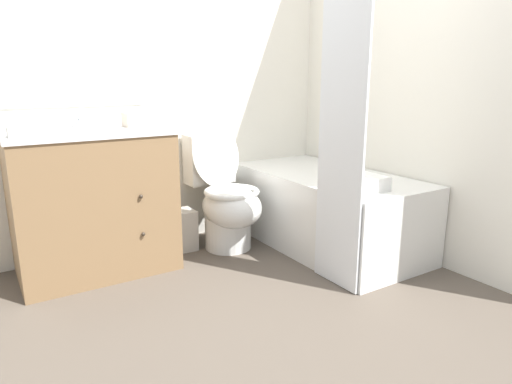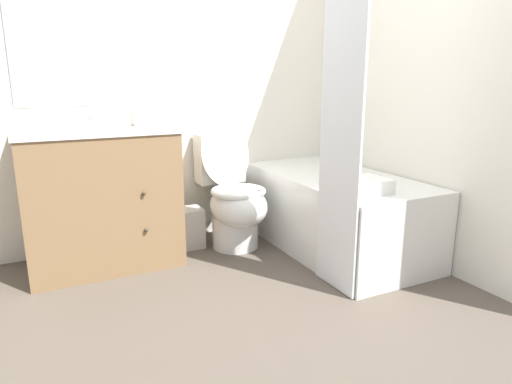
{
  "view_description": "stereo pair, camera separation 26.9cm",
  "coord_description": "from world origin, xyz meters",
  "px_view_note": "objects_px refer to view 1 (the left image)",
  "views": [
    {
      "loc": [
        -1.31,
        -1.47,
        1.19
      ],
      "look_at": [
        0.09,
        0.74,
        0.54
      ],
      "focal_mm": 32.0,
      "sensor_mm": 36.0,
      "label": 1
    },
    {
      "loc": [
        -1.08,
        -1.6,
        1.19
      ],
      "look_at": [
        0.09,
        0.74,
        0.54
      ],
      "focal_mm": 32.0,
      "sensor_mm": 36.0,
      "label": 2
    }
  ],
  "objects_px": {
    "vanity_cabinet": "(93,201)",
    "wastebasket": "(180,230)",
    "tissue_box": "(134,119)",
    "soap_dispenser": "(149,117)",
    "bath_towel_folded": "(360,183)",
    "bathtub": "(327,209)",
    "hand_towel_folded": "(34,131)",
    "sink_faucet": "(79,121)",
    "toilet": "(226,200)"
  },
  "relations": [
    {
      "from": "bathtub",
      "to": "hand_towel_folded",
      "type": "height_order",
      "value": "hand_towel_folded"
    },
    {
      "from": "wastebasket",
      "to": "tissue_box",
      "type": "height_order",
      "value": "tissue_box"
    },
    {
      "from": "tissue_box",
      "to": "hand_towel_folded",
      "type": "height_order",
      "value": "tissue_box"
    },
    {
      "from": "sink_faucet",
      "to": "tissue_box",
      "type": "bearing_deg",
      "value": -30.87
    },
    {
      "from": "tissue_box",
      "to": "bath_towel_folded",
      "type": "bearing_deg",
      "value": -41.38
    },
    {
      "from": "vanity_cabinet",
      "to": "bathtub",
      "type": "distance_m",
      "value": 1.58
    },
    {
      "from": "vanity_cabinet",
      "to": "wastebasket",
      "type": "relative_size",
      "value": 3.28
    },
    {
      "from": "bathtub",
      "to": "hand_towel_folded",
      "type": "distance_m",
      "value": 1.95
    },
    {
      "from": "tissue_box",
      "to": "wastebasket",
      "type": "bearing_deg",
      "value": 5.4
    },
    {
      "from": "vanity_cabinet",
      "to": "tissue_box",
      "type": "xyz_separation_m",
      "value": [
        0.29,
        0.01,
        0.48
      ]
    },
    {
      "from": "hand_towel_folded",
      "to": "vanity_cabinet",
      "type": "bearing_deg",
      "value": 28.23
    },
    {
      "from": "sink_faucet",
      "to": "hand_towel_folded",
      "type": "distance_m",
      "value": 0.46
    },
    {
      "from": "bathtub",
      "to": "hand_towel_folded",
      "type": "bearing_deg",
      "value": 171.32
    },
    {
      "from": "bathtub",
      "to": "tissue_box",
      "type": "xyz_separation_m",
      "value": [
        -1.22,
        0.45,
        0.67
      ]
    },
    {
      "from": "soap_dispenser",
      "to": "bath_towel_folded",
      "type": "relative_size",
      "value": 0.47
    },
    {
      "from": "wastebasket",
      "to": "toilet",
      "type": "bearing_deg",
      "value": -20.54
    },
    {
      "from": "sink_faucet",
      "to": "toilet",
      "type": "relative_size",
      "value": 0.16
    },
    {
      "from": "soap_dispenser",
      "to": "hand_towel_folded",
      "type": "relative_size",
      "value": 0.54
    },
    {
      "from": "hand_towel_folded",
      "to": "bath_towel_folded",
      "type": "xyz_separation_m",
      "value": [
        1.65,
        -0.75,
        -0.34
      ]
    },
    {
      "from": "vanity_cabinet",
      "to": "toilet",
      "type": "distance_m",
      "value": 0.89
    },
    {
      "from": "bathtub",
      "to": "tissue_box",
      "type": "bearing_deg",
      "value": 159.58
    },
    {
      "from": "soap_dispenser",
      "to": "toilet",
      "type": "bearing_deg",
      "value": -5.97
    },
    {
      "from": "bathtub",
      "to": "soap_dispenser",
      "type": "height_order",
      "value": "soap_dispenser"
    },
    {
      "from": "toilet",
      "to": "wastebasket",
      "type": "height_order",
      "value": "toilet"
    },
    {
      "from": "tissue_box",
      "to": "soap_dispenser",
      "type": "xyz_separation_m",
      "value": [
        0.09,
        -0.04,
        0.01
      ]
    },
    {
      "from": "vanity_cabinet",
      "to": "bath_towel_folded",
      "type": "relative_size",
      "value": 3.29
    },
    {
      "from": "soap_dispenser",
      "to": "bath_towel_folded",
      "type": "xyz_separation_m",
      "value": [
        0.97,
        -0.89,
        -0.37
      ]
    },
    {
      "from": "bathtub",
      "to": "bath_towel_folded",
      "type": "height_order",
      "value": "bath_towel_folded"
    },
    {
      "from": "tissue_box",
      "to": "soap_dispenser",
      "type": "distance_m",
      "value": 0.09
    },
    {
      "from": "vanity_cabinet",
      "to": "tissue_box",
      "type": "height_order",
      "value": "tissue_box"
    },
    {
      "from": "sink_faucet",
      "to": "soap_dispenser",
      "type": "relative_size",
      "value": 1.05
    },
    {
      "from": "toilet",
      "to": "bath_towel_folded",
      "type": "bearing_deg",
      "value": -61.19
    },
    {
      "from": "bathtub",
      "to": "wastebasket",
      "type": "xyz_separation_m",
      "value": [
        -0.94,
        0.48,
        -0.13
      ]
    },
    {
      "from": "tissue_box",
      "to": "sink_faucet",
      "type": "bearing_deg",
      "value": 149.13
    },
    {
      "from": "toilet",
      "to": "soap_dispenser",
      "type": "distance_m",
      "value": 0.79
    },
    {
      "from": "tissue_box",
      "to": "soap_dispenser",
      "type": "relative_size",
      "value": 1.03
    },
    {
      "from": "bathtub",
      "to": "sink_faucet",
      "type": "bearing_deg",
      "value": 157.41
    },
    {
      "from": "toilet",
      "to": "soap_dispenser",
      "type": "height_order",
      "value": "soap_dispenser"
    },
    {
      "from": "tissue_box",
      "to": "bath_towel_folded",
      "type": "xyz_separation_m",
      "value": [
        1.05,
        -0.93,
        -0.36
      ]
    },
    {
      "from": "bathtub",
      "to": "wastebasket",
      "type": "bearing_deg",
      "value": 152.82
    },
    {
      "from": "vanity_cabinet",
      "to": "toilet",
      "type": "height_order",
      "value": "vanity_cabinet"
    },
    {
      "from": "vanity_cabinet",
      "to": "soap_dispenser",
      "type": "xyz_separation_m",
      "value": [
        0.38,
        -0.02,
        0.49
      ]
    },
    {
      "from": "toilet",
      "to": "wastebasket",
      "type": "xyz_separation_m",
      "value": [
        -0.31,
        0.12,
        -0.21
      ]
    },
    {
      "from": "sink_faucet",
      "to": "bathtub",
      "type": "bearing_deg",
      "value": -22.59
    },
    {
      "from": "wastebasket",
      "to": "soap_dispenser",
      "type": "relative_size",
      "value": 2.12
    },
    {
      "from": "sink_faucet",
      "to": "hand_towel_folded",
      "type": "xyz_separation_m",
      "value": [
        -0.3,
        -0.35,
        -0.01
      ]
    },
    {
      "from": "vanity_cabinet",
      "to": "bathtub",
      "type": "bearing_deg",
      "value": -16.23
    },
    {
      "from": "vanity_cabinet",
      "to": "bath_towel_folded",
      "type": "distance_m",
      "value": 1.63
    },
    {
      "from": "wastebasket",
      "to": "hand_towel_folded",
      "type": "bearing_deg",
      "value": -166.96
    },
    {
      "from": "vanity_cabinet",
      "to": "tissue_box",
      "type": "relative_size",
      "value": 6.7
    }
  ]
}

